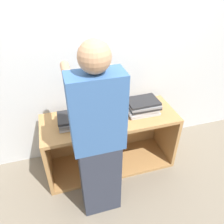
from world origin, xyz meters
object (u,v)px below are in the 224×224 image
(laptop_open, at_px, (108,111))
(laptop_stack_left, at_px, (75,120))
(person, at_px, (98,142))
(laptop_stack_right, at_px, (142,106))

(laptop_open, distance_m, laptop_stack_left, 0.36)
(person, bearing_deg, laptop_open, 66.60)
(laptop_stack_right, bearing_deg, laptop_stack_left, 179.91)
(laptop_open, relative_size, laptop_stack_left, 1.03)
(laptop_open, xyz_separation_m, person, (-0.23, -0.53, 0.09))
(person, bearing_deg, laptop_stack_left, 104.86)
(laptop_stack_left, xyz_separation_m, person, (0.13, -0.47, 0.09))
(laptop_open, bearing_deg, laptop_stack_left, -171.14)
(person, bearing_deg, laptop_stack_right, 39.06)
(laptop_open, height_order, laptop_stack_left, laptop_open)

